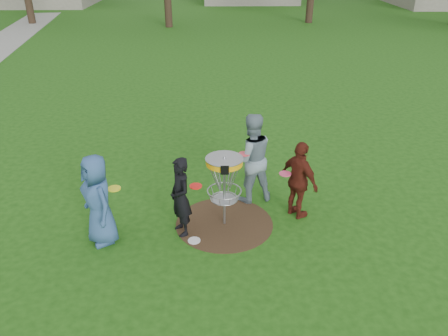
{
  "coord_description": "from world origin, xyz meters",
  "views": [
    {
      "loc": [
        -0.14,
        -6.71,
        4.61
      ],
      "look_at": [
        0.0,
        0.3,
        1.0
      ],
      "focal_mm": 35.0,
      "sensor_mm": 36.0,
      "label": 1
    }
  ],
  "objects_px": {
    "player_blue": "(98,200)",
    "player_black": "(180,197)",
    "player_maroon": "(299,181)",
    "disc_golf_basket": "(224,175)",
    "player_grey": "(251,158)"
  },
  "relations": [
    {
      "from": "player_blue",
      "to": "player_black",
      "type": "relative_size",
      "value": 1.11
    },
    {
      "from": "player_black",
      "to": "player_maroon",
      "type": "distance_m",
      "value": 2.2
    },
    {
      "from": "player_blue",
      "to": "disc_golf_basket",
      "type": "distance_m",
      "value": 2.17
    },
    {
      "from": "player_grey",
      "to": "player_maroon",
      "type": "bearing_deg",
      "value": 128.55
    },
    {
      "from": "player_grey",
      "to": "disc_golf_basket",
      "type": "xyz_separation_m",
      "value": [
        -0.53,
        -0.88,
        0.11
      ]
    },
    {
      "from": "player_maroon",
      "to": "disc_golf_basket",
      "type": "relative_size",
      "value": 1.1
    },
    {
      "from": "player_grey",
      "to": "disc_golf_basket",
      "type": "height_order",
      "value": "player_grey"
    },
    {
      "from": "player_blue",
      "to": "player_maroon",
      "type": "xyz_separation_m",
      "value": [
        3.49,
        0.7,
        -0.05
      ]
    },
    {
      "from": "player_black",
      "to": "player_grey",
      "type": "bearing_deg",
      "value": 105.65
    },
    {
      "from": "player_black",
      "to": "player_grey",
      "type": "height_order",
      "value": "player_grey"
    },
    {
      "from": "player_blue",
      "to": "player_black",
      "type": "distance_m",
      "value": 1.37
    },
    {
      "from": "player_black",
      "to": "disc_golf_basket",
      "type": "relative_size",
      "value": 1.06
    },
    {
      "from": "player_blue",
      "to": "disc_golf_basket",
      "type": "height_order",
      "value": "player_blue"
    },
    {
      "from": "disc_golf_basket",
      "to": "player_maroon",
      "type": "bearing_deg",
      "value": 10.1
    },
    {
      "from": "player_blue",
      "to": "disc_golf_basket",
      "type": "xyz_separation_m",
      "value": [
        2.11,
        0.45,
        0.21
      ]
    }
  ]
}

